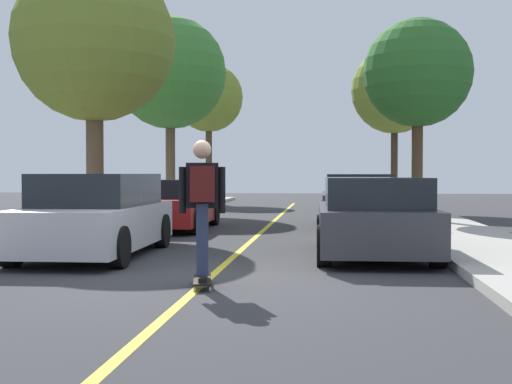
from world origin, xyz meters
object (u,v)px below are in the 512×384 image
Objects in this scene: parked_car_right_near at (358,201)px; skateboard at (202,280)px; fire_hydrant at (429,215)px; street_tree_left_nearest at (94,42)px; street_tree_right_nearest at (418,74)px; street_tree_left_far at (209,98)px; street_tree_right_near at (395,91)px; parked_car_left_near at (171,204)px; parked_car_right_nearest at (374,217)px; skateboarder at (202,200)px; parked_car_left_nearest at (97,215)px; street_tree_left_near at (170,73)px.

parked_car_right_near is 9.93m from skateboard.
parked_car_right_near is 6.71× the size of fire_hydrant.
street_tree_left_nearest reaches higher than street_tree_right_nearest.
street_tree_left_far reaches higher than street_tree_left_nearest.
street_tree_right_nearest is at bearing -90.00° from street_tree_right_near.
parked_car_right_near reaches higher than parked_car_left_near.
street_tree_left_nearest is 10.01m from skateboard.
parked_car_right_nearest reaches higher than parked_car_left_near.
parked_car_left_near is 0.73× the size of street_tree_right_near.
parked_car_right_near is 0.72× the size of street_tree_left_nearest.
parked_car_left_near is at bearing 105.51° from skateboarder.
parked_car_left_nearest is at bearing -70.58° from street_tree_left_nearest.
parked_car_left_nearest is 21.58m from street_tree_left_far.
fire_hydrant is at bearing 62.75° from skateboarder.
street_tree_left_far is at bearing 90.00° from street_tree_left_near.
parked_car_right_near is (-0.00, 6.29, 0.01)m from parked_car_right_nearest.
street_tree_right_nearest is 5.30m from fire_hydrant.
street_tree_right_near is (1.71, 8.22, 3.83)m from parked_car_right_near.
parked_car_right_nearest is at bearing -110.30° from fire_hydrant.
skateboarder reaches higher than skateboard.
fire_hydrant is 8.34m from skateboard.
parked_car_right_nearest is at bearing 55.42° from skateboarder.
parked_car_right_near is 0.67× the size of street_tree_left_near.
skateboarder reaches higher than parked_car_right_near.
street_tree_left_near is at bearing 103.14° from parked_car_left_near.
street_tree_right_nearest is 12.57m from skateboard.
street_tree_left_far is 1.09× the size of street_tree_right_near.
street_tree_right_near is at bearing 12.58° from street_tree_left_near.
street_tree_left_far is at bearing 94.64° from parked_car_left_nearest.
street_tree_right_near is at bearing 66.42° from parked_car_left_nearest.
street_tree_left_far is (-1.71, 21.08, 4.33)m from parked_car_left_nearest.
parked_car_right_near is 0.78× the size of street_tree_right_near.
street_tree_right_near is at bearing 88.83° from fire_hydrant.
parked_car_left_nearest is 0.67× the size of street_tree_left_far.
parked_car_left_nearest is 5.05× the size of skateboard.
street_tree_left_near is 17.05m from skateboarder.
parked_car_right_nearest is 5.83× the size of fire_hydrant.
street_tree_right_nearest is (1.71, 7.82, 3.53)m from parked_car_right_nearest.
parked_car_left_near is 7.15m from parked_car_right_nearest.
street_tree_left_far is at bearing 115.46° from fire_hydrant.
skateboarder reaches higher than parked_car_right_nearest.
parked_car_right_nearest is 2.36× the size of skateboarder.
street_tree_left_far is (-6.46, 14.49, 4.33)m from parked_car_right_near.
street_tree_left_near is (-1.71, 7.34, 4.41)m from parked_car_left_near.
skateboarder is at bearing -75.57° from street_tree_left_near.
street_tree_left_nearest is 1.08× the size of street_tree_right_near.
street_tree_left_nearest is 8.14m from street_tree_left_near.
fire_hydrant is at bearing -93.25° from street_tree_right_nearest.
parked_car_left_nearest is 0.93× the size of parked_car_right_near.
street_tree_right_near is at bearing -37.48° from street_tree_left_far.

